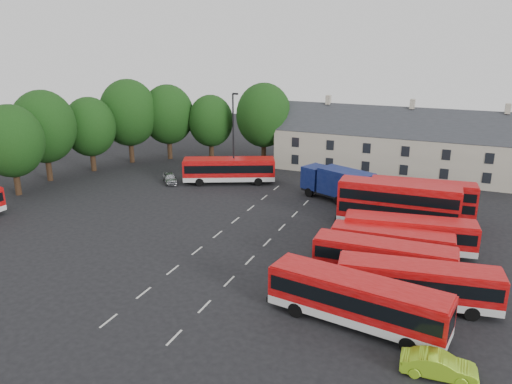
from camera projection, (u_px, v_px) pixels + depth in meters
ground at (208, 242)px, 45.13m from camera, size 140.00×140.00×0.00m
lane_markings at (242, 238)px, 45.98m from camera, size 5.15×33.80×0.01m
treeline at (137, 121)px, 67.69m from camera, size 29.92×32.59×12.01m
terrace_houses at (408, 147)px, 65.30m from camera, size 35.70×7.13×10.06m
bus_row_a at (357, 298)px, 31.75m from camera, size 11.87×4.47×3.28m
bus_row_b at (418, 281)px, 34.14m from camera, size 11.08×3.95×3.07m
bus_row_c at (384, 257)px, 37.94m from camera, size 10.61×2.63×2.99m
bus_row_d at (392, 243)px, 40.87m from camera, size 9.84×2.68×2.76m
bus_row_e at (409, 232)px, 42.60m from camera, size 11.13×3.98×3.08m
bus_dd_south at (398, 203)px, 47.49m from camera, size 11.28×3.01×4.59m
bus_dd_north at (422, 198)px, 49.68m from camera, size 10.28×3.33×4.14m
bus_north at (229, 168)px, 62.31m from camera, size 11.41×7.01×3.21m
box_truck at (338, 183)px, 55.70m from camera, size 8.86×5.86×3.72m
silver_car at (170, 178)px, 62.86m from camera, size 3.55×3.84×1.27m
lime_car at (439, 365)px, 27.32m from camera, size 4.18×1.71×1.35m
lamppost at (234, 136)px, 61.21m from camera, size 0.77×0.29×11.26m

